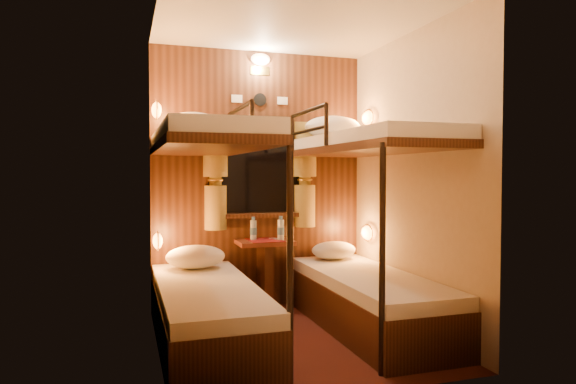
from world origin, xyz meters
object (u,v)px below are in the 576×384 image
object	(u,v)px
bunk_left	(207,269)
bottle_left	(253,230)
bunk_right	(367,260)
table	(265,266)
bottle_right	(281,230)

from	to	relation	value
bunk_left	bottle_left	xyz separation A→B (m)	(0.55, 0.83, 0.18)
bottle_left	bunk_right	bearing A→B (deg)	-48.02
bunk_right	table	distance (m)	1.02
bunk_right	table	size ratio (longest dim) A/B	2.90
table	bottle_right	bearing A→B (deg)	-14.71
bunk_left	table	distance (m)	1.02
table	bottle_left	world-z (taller)	bottle_left
bunk_left	bottle_right	distance (m)	1.10
table	bottle_right	size ratio (longest dim) A/B	2.96
bunk_left	bunk_right	world-z (taller)	same
bottle_left	bottle_right	distance (m)	0.25
bottle_left	bottle_right	bearing A→B (deg)	-19.15
table	bottle_right	xyz separation A→B (m)	(0.14, -0.04, 0.33)
bunk_left	bunk_right	bearing A→B (deg)	0.00
bunk_right	table	bearing A→B (deg)	129.67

